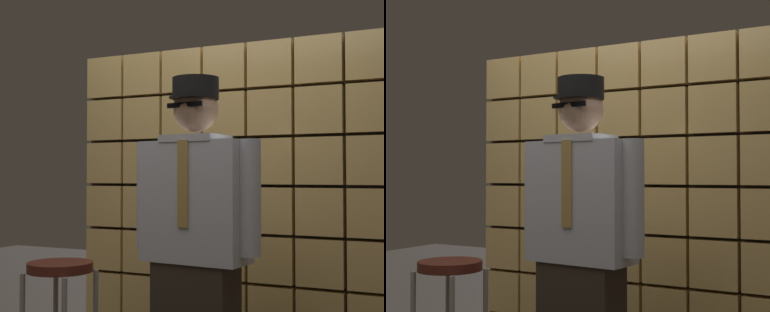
# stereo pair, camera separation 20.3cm
# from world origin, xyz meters

# --- Properties ---
(glass_block_wall) EXTENTS (2.14, 0.10, 2.14)m
(glass_block_wall) POSITION_xyz_m (-0.00, 1.32, 1.05)
(glass_block_wall) COLOR #F2C672
(glass_block_wall) RESTS_ON ground
(standing_person) EXTENTS (0.70, 0.32, 1.75)m
(standing_person) POSITION_xyz_m (0.19, 0.45, 0.91)
(standing_person) COLOR #382D23
(standing_person) RESTS_ON ground
(bar_stool) EXTENTS (0.34, 0.34, 0.81)m
(bar_stool) POSITION_xyz_m (-0.52, 0.30, 0.60)
(bar_stool) COLOR #592319
(bar_stool) RESTS_ON ground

